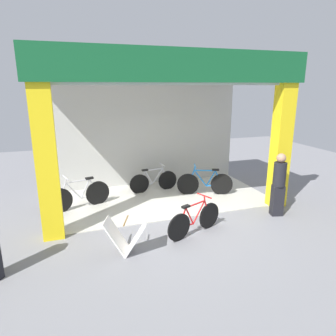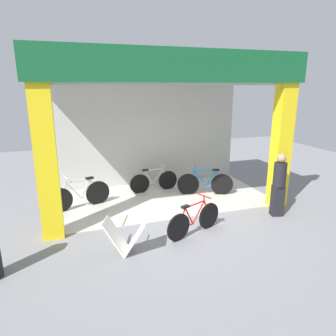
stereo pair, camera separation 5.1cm
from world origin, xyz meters
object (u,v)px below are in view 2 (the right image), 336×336
at_px(bicycle_parked_0, 194,220).
at_px(bicycle_inside_1, 154,181).
at_px(pedestrian_2, 279,184).
at_px(bicycle_inside_0, 205,183).
at_px(sandwich_board_sign, 126,236).
at_px(bicycle_inside_2, 80,195).

bearing_deg(bicycle_parked_0, bicycle_inside_1, 91.51).
height_order(bicycle_inside_1, pedestrian_2, pedestrian_2).
bearing_deg(bicycle_inside_0, pedestrian_2, -60.45).
height_order(bicycle_inside_0, sandwich_board_sign, bicycle_inside_0).
bearing_deg(pedestrian_2, bicycle_inside_2, 156.86).
xyz_separation_m(sandwich_board_sign, pedestrian_2, (4.09, 0.60, 0.49)).
height_order(bicycle_parked_0, pedestrian_2, pedestrian_2).
bearing_deg(sandwich_board_sign, bicycle_parked_0, 10.36).
distance_m(bicycle_inside_1, pedestrian_2, 3.81).
relative_size(bicycle_inside_0, bicycle_inside_2, 0.97).
xyz_separation_m(bicycle_inside_0, bicycle_inside_1, (-1.42, 0.80, -0.03)).
xyz_separation_m(bicycle_inside_1, bicycle_inside_2, (-2.31, -0.71, 0.04)).
height_order(bicycle_inside_0, bicycle_parked_0, bicycle_inside_0).
bearing_deg(bicycle_parked_0, pedestrian_2, 7.07).
height_order(bicycle_inside_1, sandwich_board_sign, bicycle_inside_1).
distance_m(bicycle_inside_2, bicycle_parked_0, 3.38).
height_order(sandwich_board_sign, pedestrian_2, pedestrian_2).
bearing_deg(bicycle_inside_1, sandwich_board_sign, -114.45).
relative_size(bicycle_inside_1, pedestrian_2, 0.96).
height_order(bicycle_inside_0, bicycle_inside_2, bicycle_inside_2).
distance_m(bicycle_inside_0, sandwich_board_sign, 3.93).
bearing_deg(pedestrian_2, bicycle_inside_0, 119.55).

